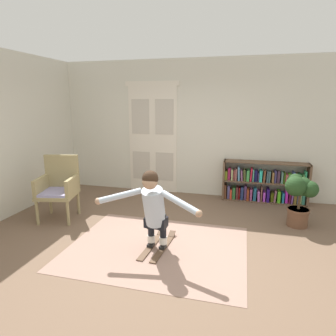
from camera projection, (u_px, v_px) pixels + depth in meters
ground_plane at (162, 247)px, 4.16m from camera, size 7.20×7.20×0.00m
back_wall at (194, 129)px, 6.29m from camera, size 6.00×0.10×2.90m
double_door at (153, 138)px, 6.51m from camera, size 1.22×0.05×2.45m
rug at (157, 247)px, 4.14m from camera, size 2.47×1.95×0.01m
bookshelf at (263, 185)px, 5.97m from camera, size 1.68×0.30×0.83m
wicker_chair at (59, 186)px, 5.09m from camera, size 0.72×0.72×1.10m
potted_plant at (300, 194)px, 4.76m from camera, size 0.52×0.42×0.87m
skis_pair at (158, 245)px, 4.16m from camera, size 0.33×0.90×0.07m
person_skier at (153, 205)px, 3.86m from camera, size 1.44×0.59×1.10m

